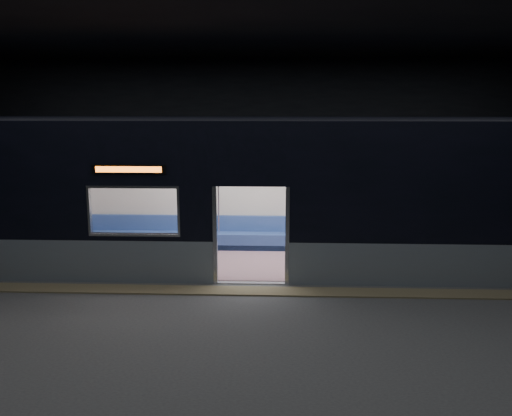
{
  "coord_description": "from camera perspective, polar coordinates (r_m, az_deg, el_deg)",
  "views": [
    {
      "loc": [
        0.55,
        -9.68,
        3.75
      ],
      "look_at": [
        0.05,
        2.3,
        1.36
      ],
      "focal_mm": 38.0,
      "sensor_mm": 36.0,
      "label": 1
    }
  ],
  "objects": [
    {
      "name": "handbag",
      "position": [
        13.43,
        8.42,
        -2.04
      ],
      "size": [
        0.35,
        0.33,
        0.14
      ],
      "primitive_type": "cube",
      "rotation": [
        0.0,
        0.0,
        -0.4
      ],
      "color": "black",
      "rests_on": "passenger"
    },
    {
      "name": "station_envelope",
      "position": [
        9.7,
        -0.88,
        10.78
      ],
      "size": [
        24.0,
        14.0,
        5.0
      ],
      "color": "black",
      "rests_on": "station_floor"
    },
    {
      "name": "transit_map",
      "position": [
        13.75,
        5.83,
        1.71
      ],
      "size": [
        1.0,
        0.03,
        0.65
      ],
      "primitive_type": "cube",
      "color": "white",
      "rests_on": "metro_car"
    },
    {
      "name": "tactile_strip",
      "position": [
        10.91,
        -0.65,
        -8.74
      ],
      "size": [
        22.8,
        0.5,
        0.03
      ],
      "primitive_type": "cube",
      "color": "#8C7F59",
      "rests_on": "station_floor"
    },
    {
      "name": "passenger",
      "position": [
        13.63,
        8.51,
        -1.3
      ],
      "size": [
        0.44,
        0.73,
        1.4
      ],
      "rotation": [
        0.0,
        0.0,
        -0.15
      ],
      "color": "black",
      "rests_on": "metro_car"
    },
    {
      "name": "station_floor",
      "position": [
        10.4,
        -0.82,
        -9.88
      ],
      "size": [
        24.0,
        14.0,
        0.01
      ],
      "primitive_type": "cube",
      "color": "#47494C",
      "rests_on": "ground"
    },
    {
      "name": "metro_car",
      "position": [
        12.39,
        -0.19,
        2.44
      ],
      "size": [
        18.0,
        3.04,
        3.35
      ],
      "color": "gray",
      "rests_on": "station_floor"
    }
  ]
}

